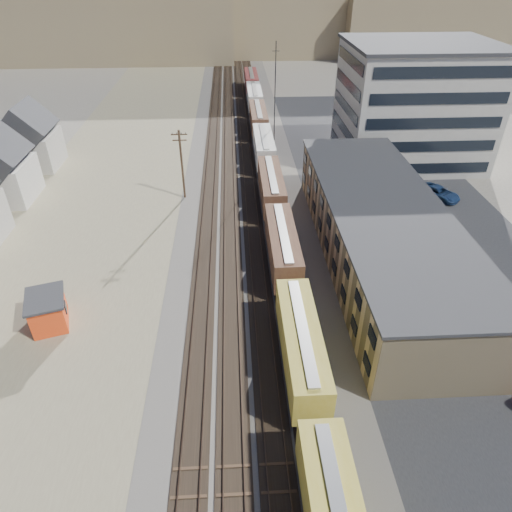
{
  "coord_description": "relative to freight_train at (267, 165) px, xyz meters",
  "views": [
    {
      "loc": [
        -1.42,
        -18.15,
        30.11
      ],
      "look_at": [
        0.75,
        21.84,
        3.0
      ],
      "focal_mm": 32.0,
      "sensor_mm": 36.0,
      "label": 1
    }
  ],
  "objects": [
    {
      "name": "parked_car_silver",
      "position": [
        19.39,
        -36.57,
        -2.02
      ],
      "size": [
        5.74,
        3.91,
        1.54
      ],
      "primitive_type": "imported",
      "rotation": [
        0.0,
        0.0,
        1.93
      ],
      "color": "#A5A7AD",
      "rests_on": "ground"
    },
    {
      "name": "parked_car_blue",
      "position": [
        24.36,
        -7.03,
        -1.95
      ],
      "size": [
        5.72,
        6.64,
        1.7
      ],
      "primitive_type": "imported",
      "rotation": [
        0.0,
        0.0,
        0.59
      ],
      "color": "navy",
      "rests_on": "ground"
    },
    {
      "name": "asphalt_lot",
      "position": [
        18.2,
        -11.83,
        -2.77
      ],
      "size": [
        26.0,
        120.0,
        0.04
      ],
      "primitive_type": "cube",
      "color": "#232326",
      "rests_on": "ground"
    },
    {
      "name": "rail_tracks",
      "position": [
        -4.35,
        3.17,
        -2.68
      ],
      "size": [
        11.4,
        200.0,
        0.24
      ],
      "color": "black",
      "rests_on": "ground"
    },
    {
      "name": "radio_mast",
      "position": [
        2.2,
        13.17,
        6.33
      ],
      "size": [
        1.2,
        0.16,
        18.0
      ],
      "color": "black",
      "rests_on": "ground"
    },
    {
      "name": "ballast_bed",
      "position": [
        -3.8,
        3.17,
        -2.76
      ],
      "size": [
        18.0,
        200.0,
        0.06
      ],
      "primitive_type": "cube",
      "color": "#4C4742",
      "rests_on": "ground"
    },
    {
      "name": "warehouse",
      "position": [
        11.18,
        -21.83,
        0.86
      ],
      "size": [
        12.4,
        40.4,
        7.25
      ],
      "color": "tan",
      "rests_on": "ground"
    },
    {
      "name": "utility_pole_north",
      "position": [
        -12.3,
        -4.83,
        2.5
      ],
      "size": [
        2.2,
        0.32,
        10.0
      ],
      "color": "#382619",
      "rests_on": "ground"
    },
    {
      "name": "maintenance_shed",
      "position": [
        -23.12,
        -31.16,
        -1.12
      ],
      "size": [
        4.6,
        5.27,
        3.27
      ],
      "color": "#E94115",
      "rests_on": "ground"
    },
    {
      "name": "parked_car_far",
      "position": [
        29.91,
        10.85,
        -1.99
      ],
      "size": [
        3.21,
        5.05,
        1.6
      ],
      "primitive_type": "imported",
      "rotation": [
        0.0,
        0.0,
        0.3
      ],
      "color": "white",
      "rests_on": "ground"
    },
    {
      "name": "hills_north",
      "position": [
        -3.63,
        121.09,
        11.31
      ],
      "size": [
        265.0,
        80.0,
        32.0
      ],
      "color": "brown",
      "rests_on": "ground"
    },
    {
      "name": "ground",
      "position": [
        -3.8,
        -46.83,
        -2.79
      ],
      "size": [
        300.0,
        300.0,
        0.0
      ],
      "primitive_type": "plane",
      "color": "#6B6356",
      "rests_on": "ground"
    },
    {
      "name": "office_tower",
      "position": [
        24.15,
        8.12,
        6.47
      ],
      "size": [
        22.6,
        18.6,
        18.45
      ],
      "color": "#9E998E",
      "rests_on": "ground"
    },
    {
      "name": "freight_train",
      "position": [
        0.0,
        0.0,
        0.0
      ],
      "size": [
        3.0,
        119.74,
        4.46
      ],
      "color": "black",
      "rests_on": "ground"
    },
    {
      "name": "dirt_yard",
      "position": [
        -23.8,
        -6.83,
        -2.78
      ],
      "size": [
        24.0,
        180.0,
        0.03
      ],
      "primitive_type": "cube",
      "color": "#796D53",
      "rests_on": "ground"
    }
  ]
}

